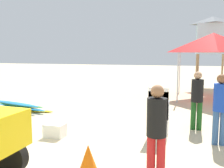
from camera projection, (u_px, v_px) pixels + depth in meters
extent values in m
plane|color=beige|center=(56.00, 158.00, 5.03)|extent=(80.00, 80.00, 0.00)
cylinder|color=black|center=(12.00, 156.00, 4.38)|extent=(0.61, 0.20, 0.60)
cube|color=white|center=(159.00, 120.00, 6.26)|extent=(0.48, 0.48, 0.04)
cube|color=white|center=(158.00, 114.00, 6.02)|extent=(0.48, 0.04, 0.40)
cube|color=white|center=(159.00, 117.00, 6.25)|extent=(0.48, 0.48, 0.04)
cube|color=white|center=(158.00, 111.00, 6.01)|extent=(0.48, 0.04, 0.40)
cube|color=white|center=(159.00, 113.00, 6.23)|extent=(0.48, 0.48, 0.04)
cube|color=white|center=(158.00, 107.00, 6.00)|extent=(0.48, 0.04, 0.40)
cube|color=white|center=(159.00, 109.00, 6.22)|extent=(0.48, 0.48, 0.04)
cube|color=white|center=(158.00, 103.00, 5.99)|extent=(0.48, 0.04, 0.40)
cube|color=white|center=(159.00, 106.00, 6.21)|extent=(0.48, 0.48, 0.04)
cube|color=white|center=(158.00, 100.00, 5.98)|extent=(0.48, 0.04, 0.40)
cube|color=white|center=(159.00, 102.00, 6.20)|extent=(0.48, 0.48, 0.04)
cube|color=white|center=(158.00, 96.00, 5.97)|extent=(0.48, 0.04, 0.40)
cylinder|color=white|center=(168.00, 127.00, 6.42)|extent=(0.04, 0.04, 0.42)
cylinder|color=white|center=(151.00, 126.00, 6.54)|extent=(0.04, 0.04, 0.42)
cylinder|color=white|center=(166.00, 132.00, 6.03)|extent=(0.04, 0.04, 0.42)
cylinder|color=white|center=(149.00, 131.00, 6.14)|extent=(0.04, 0.04, 0.42)
ellipsoid|color=yellow|center=(21.00, 110.00, 9.14)|extent=(2.56, 0.44, 0.08)
ellipsoid|color=#268CCC|center=(21.00, 107.00, 9.22)|extent=(2.48, 0.82, 0.08)
ellipsoid|color=green|center=(20.00, 105.00, 9.23)|extent=(2.14, 0.52, 0.08)
ellipsoid|color=#268CCC|center=(15.00, 103.00, 9.14)|extent=(2.40, 0.85, 0.08)
cylinder|color=#194C19|center=(193.00, 116.00, 6.90)|extent=(0.14, 0.14, 0.78)
cylinder|color=#194C19|center=(199.00, 116.00, 6.85)|extent=(0.14, 0.14, 0.78)
cylinder|color=black|center=(197.00, 91.00, 6.79)|extent=(0.32, 0.32, 0.62)
sphere|color=tan|center=(198.00, 75.00, 6.74)|extent=(0.21, 0.21, 0.21)
cylinder|color=#33598C|center=(215.00, 128.00, 5.75)|extent=(0.14, 0.14, 0.80)
cylinder|color=#33598C|center=(223.00, 128.00, 5.70)|extent=(0.14, 0.14, 0.80)
cylinder|color=#193FB2|center=(221.00, 97.00, 5.64)|extent=(0.32, 0.32, 0.63)
sphere|color=brown|center=(222.00, 79.00, 5.58)|extent=(0.22, 0.22, 0.22)
cylinder|color=red|center=(151.00, 159.00, 4.07)|extent=(0.14, 0.14, 0.78)
cylinder|color=red|center=(161.00, 160.00, 4.03)|extent=(0.14, 0.14, 0.78)
cylinder|color=black|center=(157.00, 117.00, 3.96)|extent=(0.32, 0.32, 0.62)
sphere|color=#9E6B47|center=(157.00, 92.00, 3.91)|extent=(0.21, 0.21, 0.21)
cylinder|color=#B2B2B7|center=(178.00, 78.00, 10.51)|extent=(0.05, 0.05, 2.16)
cylinder|color=#B2B2B7|center=(180.00, 73.00, 13.30)|extent=(0.05, 0.05, 2.16)
pyramid|color=red|center=(213.00, 43.00, 11.30)|extent=(2.94, 2.94, 0.88)
cylinder|color=olive|center=(198.00, 71.00, 14.89)|extent=(0.12, 0.12, 2.07)
cylinder|color=olive|center=(197.00, 70.00, 16.37)|extent=(0.12, 0.12, 2.07)
cylinder|color=olive|center=(222.00, 70.00, 15.93)|extent=(0.12, 0.12, 2.07)
cube|color=#AAD0E0|center=(212.00, 39.00, 15.17)|extent=(1.80, 1.80, 1.80)
pyramid|color=#4C5156|center=(213.00, 20.00, 15.03)|extent=(1.98, 1.98, 0.45)
cone|color=orange|center=(88.00, 159.00, 4.34)|extent=(0.37, 0.37, 0.53)
cube|color=white|center=(55.00, 130.00, 6.30)|extent=(0.50, 0.36, 0.34)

